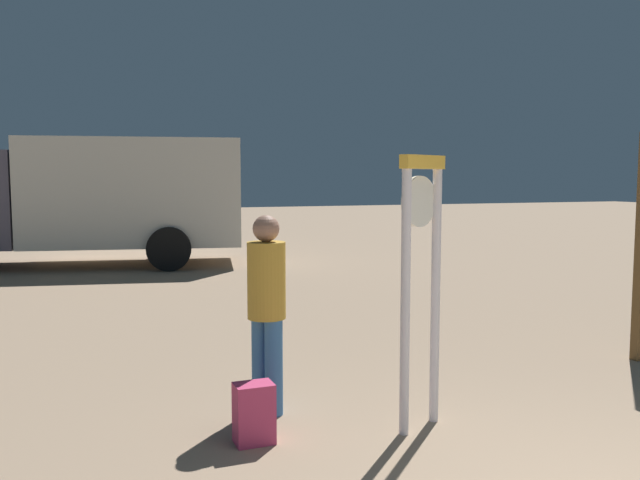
{
  "coord_description": "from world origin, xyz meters",
  "views": [
    {
      "loc": [
        -2.72,
        -1.88,
        1.87
      ],
      "look_at": [
        -0.11,
        4.81,
        1.2
      ],
      "focal_mm": 36.66,
      "sensor_mm": 36.0,
      "label": 1
    }
  ],
  "objects_px": {
    "standing_clock": "(421,263)",
    "person_near_clock": "(267,303)",
    "backpack": "(254,413)",
    "box_truck_near": "(97,195)"
  },
  "relations": [
    {
      "from": "backpack",
      "to": "box_truck_near",
      "type": "xyz_separation_m",
      "value": [
        -0.56,
        10.51,
        1.31
      ]
    },
    {
      "from": "person_near_clock",
      "to": "box_truck_near",
      "type": "xyz_separation_m",
      "value": [
        -0.82,
        9.97,
        0.63
      ]
    },
    {
      "from": "standing_clock",
      "to": "person_near_clock",
      "type": "height_order",
      "value": "standing_clock"
    },
    {
      "from": "standing_clock",
      "to": "person_near_clock",
      "type": "bearing_deg",
      "value": 143.81
    },
    {
      "from": "person_near_clock",
      "to": "standing_clock",
      "type": "bearing_deg",
      "value": -36.19
    },
    {
      "from": "standing_clock",
      "to": "box_truck_near",
      "type": "relative_size",
      "value": 0.3
    },
    {
      "from": "standing_clock",
      "to": "person_near_clock",
      "type": "distance_m",
      "value": 1.26
    },
    {
      "from": "standing_clock",
      "to": "person_near_clock",
      "type": "relative_size",
      "value": 1.29
    },
    {
      "from": "standing_clock",
      "to": "person_near_clock",
      "type": "xyz_separation_m",
      "value": [
        -0.98,
        0.71,
        -0.36
      ]
    },
    {
      "from": "person_near_clock",
      "to": "backpack",
      "type": "xyz_separation_m",
      "value": [
        -0.26,
        -0.55,
        -0.68
      ]
    }
  ]
}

